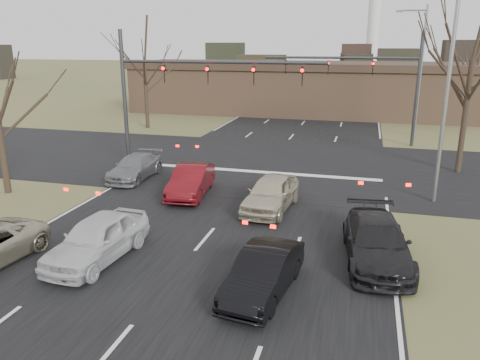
% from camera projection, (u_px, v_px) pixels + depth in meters
% --- Properties ---
extents(ground, '(360.00, 360.00, 0.00)m').
position_uv_depth(ground, '(174.00, 276.00, 15.09)').
color(ground, brown).
rests_on(ground, ground).
extents(road_main, '(14.00, 300.00, 0.02)m').
position_uv_depth(road_main, '(329.00, 93.00, 70.69)').
color(road_main, black).
rests_on(road_main, ground).
extents(road_cross, '(200.00, 14.00, 0.02)m').
position_uv_depth(road_cross, '(269.00, 164.00, 28.99)').
color(road_cross, black).
rests_on(road_cross, ground).
extents(building, '(42.40, 10.40, 5.30)m').
position_uv_depth(building, '(332.00, 88.00, 49.06)').
color(building, '#8A654A').
rests_on(building, ground).
extents(mast_arm_near, '(12.12, 0.24, 8.00)m').
position_uv_depth(mast_arm_near, '(174.00, 82.00, 27.01)').
color(mast_arm_near, '#383A3D').
rests_on(mast_arm_near, ground).
extents(mast_arm_far, '(11.12, 0.24, 8.00)m').
position_uv_depth(mast_arm_far, '(377.00, 75.00, 33.45)').
color(mast_arm_far, '#383A3D').
rests_on(mast_arm_far, ground).
extents(streetlight_right_near, '(2.34, 0.25, 10.00)m').
position_uv_depth(streetlight_right_near, '(444.00, 82.00, 20.59)').
color(streetlight_right_near, gray).
rests_on(streetlight_right_near, ground).
extents(streetlight_right_far, '(2.34, 0.25, 10.00)m').
position_uv_depth(streetlight_right_far, '(419.00, 65.00, 36.22)').
color(streetlight_right_far, gray).
rests_on(streetlight_right_far, ground).
extents(tree_right_near, '(6.90, 6.90, 11.50)m').
position_uv_depth(tree_right_near, '(479.00, 10.00, 24.68)').
color(tree_right_near, black).
rests_on(tree_right_near, ground).
extents(tree_left_far, '(5.70, 5.70, 9.50)m').
position_uv_depth(tree_left_far, '(143.00, 42.00, 39.43)').
color(tree_left_far, black).
rests_on(tree_left_far, ground).
extents(tree_right_far, '(5.40, 5.40, 9.00)m').
position_uv_depth(tree_right_far, '(479.00, 46.00, 41.83)').
color(tree_right_far, black).
rests_on(tree_right_far, ground).
extents(car_white_sedan, '(2.18, 4.68, 1.55)m').
position_uv_depth(car_white_sedan, '(97.00, 238.00, 16.03)').
color(car_white_sedan, silver).
rests_on(car_white_sedan, ground).
extents(car_black_hatch, '(1.93, 4.24, 1.35)m').
position_uv_depth(car_black_hatch, '(263.00, 273.00, 13.86)').
color(car_black_hatch, black).
rests_on(car_black_hatch, ground).
extents(car_charcoal_sedan, '(2.62, 5.26, 1.47)m').
position_uv_depth(car_charcoal_sedan, '(377.00, 242.00, 15.88)').
color(car_charcoal_sedan, black).
rests_on(car_charcoal_sedan, ground).
extents(car_grey_ahead, '(1.87, 4.47, 1.29)m').
position_uv_depth(car_grey_ahead, '(135.00, 167.00, 25.79)').
color(car_grey_ahead, slate).
rests_on(car_grey_ahead, ground).
extents(car_red_ahead, '(2.06, 4.59, 1.46)m').
position_uv_depth(car_red_ahead, '(191.00, 181.00, 22.91)').
color(car_red_ahead, '#5C0D13').
rests_on(car_red_ahead, ground).
extents(car_silver_ahead, '(2.22, 4.65, 1.53)m').
position_uv_depth(car_silver_ahead, '(271.00, 193.00, 20.91)').
color(car_silver_ahead, beige).
rests_on(car_silver_ahead, ground).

